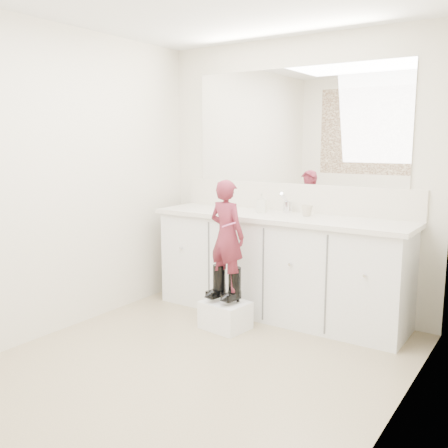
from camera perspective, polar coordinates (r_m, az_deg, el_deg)
The scene contains 16 objects.
floor at distance 3.54m, azimuth -3.40°, elevation -15.82°, with size 3.00×3.00×0.00m, color #7E7152.
wall_back at distance 4.50m, azimuth 8.07°, elevation 5.37°, with size 2.60×2.60×0.00m, color beige.
wall_left at distance 4.14m, azimuth -18.15°, elevation 4.65°, with size 3.00×3.00×0.00m, color beige.
wall_right at distance 2.65m, azimuth 19.40°, elevation 2.14°, with size 3.00×3.00×0.00m, color beige.
vanity_cabinet at distance 4.38m, azimuth 6.27°, elevation -4.98°, with size 2.20×0.55×0.85m, color silver.
countertop at distance 4.28m, azimuth 6.28°, elevation 0.76°, with size 2.28×0.58×0.04m, color beige.
backsplash at distance 4.51m, azimuth 7.93°, elevation 3.02°, with size 2.28×0.03×0.25m, color beige.
mirror at distance 4.48m, azimuth 8.13°, elevation 10.98°, with size 2.00×0.02×1.00m, color white.
faucet at distance 4.42m, azimuth 7.28°, elevation 1.92°, with size 0.08×0.08×0.10m, color silver.
cup at distance 4.25m, azimuth 9.44°, elevation 1.53°, with size 0.10×0.10×0.09m, color #BFB198.
soap_bottle at distance 4.41m, azimuth 4.31°, elevation 2.43°, with size 0.08×0.08×0.17m, color beige.
step_stool at distance 4.13m, azimuth 0.16°, elevation -10.37°, with size 0.35×0.29×0.23m, color white.
boot_left at distance 4.11m, azimuth -0.56°, elevation -6.68°, with size 0.11×0.20×0.29m, color black, non-canonical shape.
boot_right at distance 4.03m, azimuth 1.22°, elevation -7.01°, with size 0.11×0.20×0.29m, color black, non-canonical shape.
toddler at distance 3.97m, azimuth 0.33°, elevation -1.31°, with size 0.33×0.21×0.89m, color #962E3F.
toothbrush at distance 3.85m, azimuth 0.55°, elevation -0.08°, with size 0.01×0.01×0.14m, color #E157A0.
Camera 1 is at (1.94, -2.55, 1.51)m, focal length 40.00 mm.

